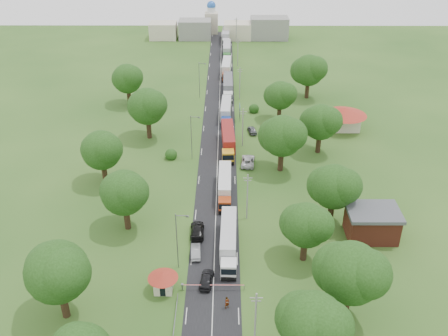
{
  "coord_description": "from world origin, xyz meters",
  "views": [
    {
      "loc": [
        1.81,
        -79.13,
        51.59
      ],
      "look_at": [
        1.42,
        5.61,
        3.0
      ],
      "focal_mm": 40.0,
      "sensor_mm": 36.0,
      "label": 1
    }
  ],
  "objects_px": {
    "guard_booth": "(163,279)",
    "car_lane_front": "(207,279)",
    "pedestrian_near": "(227,303)",
    "car_lane_mid": "(196,251)",
    "boom_barrier": "(204,286)",
    "truck_0": "(228,240)",
    "info_sign": "(240,109)"
  },
  "relations": [
    {
      "from": "boom_barrier",
      "to": "guard_booth",
      "type": "height_order",
      "value": "guard_booth"
    },
    {
      "from": "truck_0",
      "to": "car_lane_mid",
      "type": "distance_m",
      "value": 5.51
    },
    {
      "from": "truck_0",
      "to": "car_lane_front",
      "type": "xyz_separation_m",
      "value": [
        -3.23,
        -7.61,
        -1.33
      ]
    },
    {
      "from": "guard_booth",
      "to": "car_lane_front",
      "type": "xyz_separation_m",
      "value": [
        6.2,
        1.5,
        -1.39
      ]
    },
    {
      "from": "pedestrian_near",
      "to": "car_lane_mid",
      "type": "bearing_deg",
      "value": 80.29
    },
    {
      "from": "boom_barrier",
      "to": "car_lane_front",
      "type": "bearing_deg",
      "value": 76.59
    },
    {
      "from": "info_sign",
      "to": "pedestrian_near",
      "type": "xyz_separation_m",
      "value": [
        -3.2,
        -63.5,
        -2.03
      ]
    },
    {
      "from": "truck_0",
      "to": "car_lane_front",
      "type": "relative_size",
      "value": 3.14
    },
    {
      "from": "boom_barrier",
      "to": "car_lane_front",
      "type": "distance_m",
      "value": 1.55
    },
    {
      "from": "car_lane_mid",
      "to": "car_lane_front",
      "type": "bearing_deg",
      "value": 103.43
    },
    {
      "from": "boom_barrier",
      "to": "pedestrian_near",
      "type": "bearing_deg",
      "value": -46.19
    },
    {
      "from": "pedestrian_near",
      "to": "boom_barrier",
      "type": "bearing_deg",
      "value": 100.63
    },
    {
      "from": "boom_barrier",
      "to": "truck_0",
      "type": "distance_m",
      "value": 9.86
    },
    {
      "from": "boom_barrier",
      "to": "guard_booth",
      "type": "distance_m",
      "value": 5.98
    },
    {
      "from": "car_lane_front",
      "to": "pedestrian_near",
      "type": "xyz_separation_m",
      "value": [
        3.0,
        -5.0,
        0.2
      ]
    },
    {
      "from": "boom_barrier",
      "to": "info_sign",
      "type": "height_order",
      "value": "info_sign"
    },
    {
      "from": "car_lane_front",
      "to": "car_lane_mid",
      "type": "height_order",
      "value": "car_lane_front"
    },
    {
      "from": "boom_barrier",
      "to": "info_sign",
      "type": "bearing_deg",
      "value": 83.76
    },
    {
      "from": "car_lane_mid",
      "to": "pedestrian_near",
      "type": "distance_m",
      "value": 12.49
    },
    {
      "from": "guard_booth",
      "to": "truck_0",
      "type": "bearing_deg",
      "value": 43.99
    },
    {
      "from": "info_sign",
      "to": "pedestrian_near",
      "type": "bearing_deg",
      "value": -92.88
    },
    {
      "from": "info_sign",
      "to": "boom_barrier",
      "type": "bearing_deg",
      "value": -96.24
    },
    {
      "from": "info_sign",
      "to": "car_lane_mid",
      "type": "distance_m",
      "value": 52.73
    },
    {
      "from": "car_lane_front",
      "to": "pedestrian_near",
      "type": "bearing_deg",
      "value": 127.55
    },
    {
      "from": "boom_barrier",
      "to": "truck_0",
      "type": "relative_size",
      "value": 0.64
    },
    {
      "from": "guard_booth",
      "to": "car_lane_mid",
      "type": "relative_size",
      "value": 1.03
    },
    {
      "from": "pedestrian_near",
      "to": "truck_0",
      "type": "bearing_deg",
      "value": 55.76
    },
    {
      "from": "car_lane_front",
      "to": "car_lane_mid",
      "type": "bearing_deg",
      "value": -66.41
    },
    {
      "from": "car_lane_front",
      "to": "pedestrian_near",
      "type": "height_order",
      "value": "pedestrian_near"
    },
    {
      "from": "truck_0",
      "to": "boom_barrier",
      "type": "bearing_deg",
      "value": -111.52
    },
    {
      "from": "boom_barrier",
      "to": "pedestrian_near",
      "type": "distance_m",
      "value": 4.85
    },
    {
      "from": "truck_0",
      "to": "guard_booth",
      "type": "bearing_deg",
      "value": -136.01
    }
  ]
}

